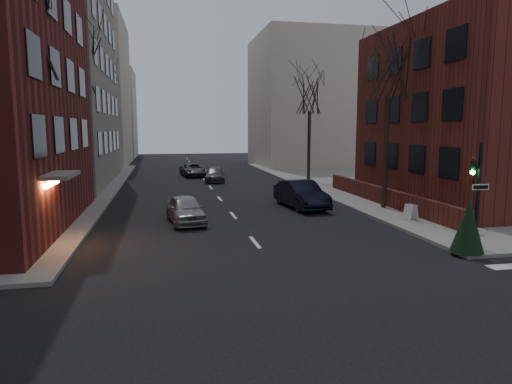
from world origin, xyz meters
The scene contains 19 objects.
building_right_brick centered at (16.50, 19.00, 5.50)m, with size 12.00×14.00×11.00m, color #5B211A.
low_wall_right centered at (9.30, 19.00, 0.65)m, with size 0.35×16.00×1.00m, color #5B211A.
building_distant_la centered at (-15.00, 55.00, 9.00)m, with size 14.00×16.00×18.00m, color beige.
building_distant_ra centered at (15.00, 50.00, 8.00)m, with size 14.00×14.00×16.00m, color beige.
building_distant_lb centered at (-13.00, 72.00, 7.00)m, with size 10.00×12.00×14.00m, color beige.
traffic_signal centered at (7.94, 8.99, 1.91)m, with size 0.76×0.44×4.00m.
tree_left_a centered at (-8.80, 14.00, 8.47)m, with size 4.18×4.18×10.26m.
tree_left_b centered at (-8.80, 26.00, 8.91)m, with size 4.40×4.40×10.80m.
tree_left_c centered at (-8.80, 40.00, 8.03)m, with size 3.96×3.96×9.72m.
tree_right_a centered at (8.80, 18.00, 8.03)m, with size 3.96×3.96×9.72m.
tree_right_b centered at (8.80, 32.00, 7.59)m, with size 3.74×3.74×9.18m.
streetlamp_near centered at (-8.20, 22.00, 4.24)m, with size 0.36×0.36×6.28m.
streetlamp_far centered at (-8.20, 42.00, 4.24)m, with size 0.36×0.36×6.28m.
parked_sedan centered at (4.29, 19.54, 0.81)m, with size 1.72×4.92×1.62m, color black.
car_lane_silver centered at (-2.62, 16.54, 0.68)m, with size 1.61×4.01×1.37m, color gray.
car_lane_gray centered at (0.80, 34.06, 0.61)m, with size 1.70×4.19×1.21m, color #3D3D42.
car_lane_far centered at (-0.80, 38.79, 0.63)m, with size 2.10×4.56×1.27m, color #3A393E.
sandwich_board centered at (8.37, 14.29, 0.55)m, with size 0.36×0.50×0.80m, color silver.
evergreen_shrub centered at (7.30, 8.50, 1.14)m, with size 1.18×1.18×1.97m, color black.
Camera 1 is at (-3.62, -6.03, 4.68)m, focal length 32.00 mm.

